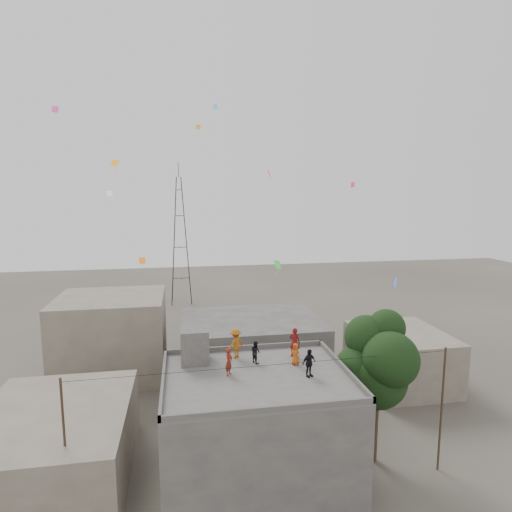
{
  "coord_description": "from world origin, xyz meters",
  "views": [
    {
      "loc": [
        -3.78,
        -21.51,
        15.93
      ],
      "look_at": [
        0.42,
        2.48,
        12.27
      ],
      "focal_mm": 30.0,
      "sensor_mm": 36.0,
      "label": 1
    }
  ],
  "objects_px": {
    "person_red_adult": "(295,342)",
    "stair_head_box": "(195,345)",
    "tree": "(379,362)",
    "transmission_tower": "(180,240)",
    "person_dark_adult": "(309,363)"
  },
  "relations": [
    {
      "from": "person_red_adult",
      "to": "stair_head_box",
      "type": "bearing_deg",
      "value": 31.32
    },
    {
      "from": "stair_head_box",
      "to": "tree",
      "type": "height_order",
      "value": "tree"
    },
    {
      "from": "tree",
      "to": "transmission_tower",
      "type": "distance_m",
      "value": 41.12
    },
    {
      "from": "transmission_tower",
      "to": "person_dark_adult",
      "type": "relative_size",
      "value": 13.03
    },
    {
      "from": "person_dark_adult",
      "to": "person_red_adult",
      "type": "bearing_deg",
      "value": 66.15
    },
    {
      "from": "stair_head_box",
      "to": "tree",
      "type": "distance_m",
      "value": 10.8
    },
    {
      "from": "stair_head_box",
      "to": "person_dark_adult",
      "type": "height_order",
      "value": "stair_head_box"
    },
    {
      "from": "stair_head_box",
      "to": "person_dark_adult",
      "type": "distance_m",
      "value": 6.76
    },
    {
      "from": "transmission_tower",
      "to": "person_dark_adult",
      "type": "bearing_deg",
      "value": -80.53
    },
    {
      "from": "tree",
      "to": "transmission_tower",
      "type": "height_order",
      "value": "transmission_tower"
    },
    {
      "from": "person_red_adult",
      "to": "tree",
      "type": "bearing_deg",
      "value": -165.15
    },
    {
      "from": "tree",
      "to": "transmission_tower",
      "type": "bearing_deg",
      "value": 106.09
    },
    {
      "from": "tree",
      "to": "person_red_adult",
      "type": "xyz_separation_m",
      "value": [
        -4.63,
        1.66,
        0.9
      ]
    },
    {
      "from": "transmission_tower",
      "to": "person_red_adult",
      "type": "relative_size",
      "value": 11.06
    },
    {
      "from": "tree",
      "to": "person_red_adult",
      "type": "bearing_deg",
      "value": 160.24
    }
  ]
}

